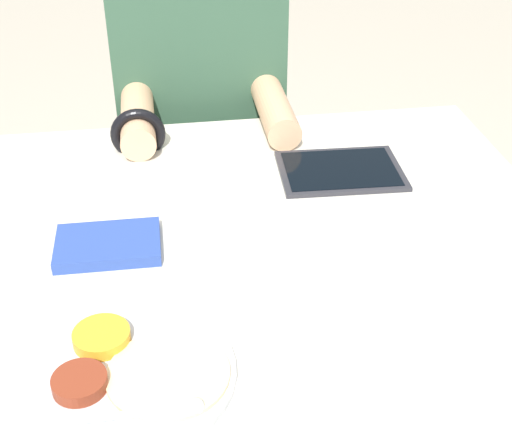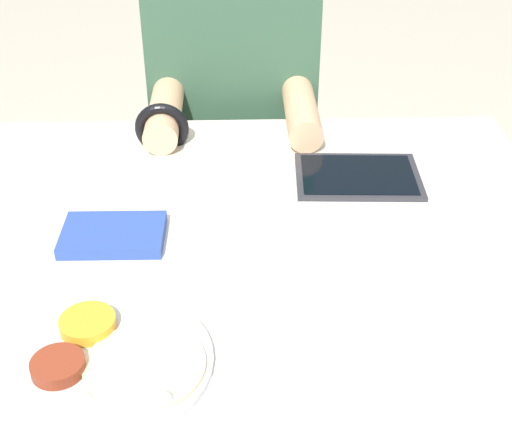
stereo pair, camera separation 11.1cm
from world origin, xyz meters
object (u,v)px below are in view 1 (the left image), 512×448
object	(u,v)px
red_notebook	(108,246)
tablet_device	(340,171)
thali_tray	(130,372)
person_diner	(202,146)

from	to	relation	value
red_notebook	tablet_device	distance (m)	0.47
thali_tray	tablet_device	world-z (taller)	thali_tray
thali_tray	tablet_device	size ratio (longest dim) A/B	1.14
red_notebook	person_diner	bearing A→B (deg)	72.20
thali_tray	red_notebook	size ratio (longest dim) A/B	1.62
thali_tray	person_diner	world-z (taller)	person_diner
thali_tray	person_diner	distance (m)	0.94
red_notebook	person_diner	size ratio (longest dim) A/B	0.14
red_notebook	tablet_device	size ratio (longest dim) A/B	0.70
thali_tray	red_notebook	distance (m)	0.29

